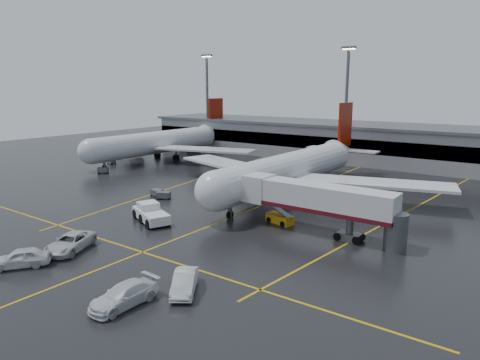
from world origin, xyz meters
The scene contains 22 objects.
ground centered at (0.00, 0.00, 0.00)m, with size 220.00×220.00×0.00m, color black.
apron_line_centre centered at (0.00, 0.00, 0.01)m, with size 0.25×90.00×0.02m, color gold.
apron_line_stop centered at (0.00, -22.00, 0.01)m, with size 60.00×0.25×0.02m, color gold.
apron_line_left centered at (-20.00, 10.00, 0.01)m, with size 0.25×70.00×0.02m, color gold.
apron_line_right centered at (18.00, 10.00, 0.01)m, with size 0.25×70.00×0.02m, color gold.
terminal centered at (0.00, 47.93, 4.32)m, with size 122.00×19.00×8.60m.
light_mast_left centered at (-45.00, 42.00, 14.47)m, with size 3.00×1.20×25.45m.
light_mast_mid centered at (-5.00, 42.00, 14.47)m, with size 3.00×1.20×25.45m.
main_airliner centered at (0.00, 9.70, 4.21)m, with size 48.80×45.60×14.10m.
second_airliner centered at (-42.00, 21.70, 4.21)m, with size 48.80×45.60×14.10m.
jet_bridge centered at (11.87, -6.00, 3.93)m, with size 19.90×3.40×6.05m.
pushback_tractor centered at (-7.34, -14.07, 0.97)m, with size 7.36×5.20×2.44m.
belt_loader centered at (6.38, -4.99, 0.57)m, with size 3.88×2.38×2.30m.
service_van_a centered at (-6.45, -26.13, 0.89)m, with size 2.95×6.40×1.78m, color silver.
service_van_b centered at (7.44, -30.49, 0.86)m, with size 2.40×5.89×1.71m, color silver.
service_van_c centered at (9.68, -25.98, 0.84)m, with size 1.78×5.11×1.68m, color silver.
service_van_d centered at (-6.52, -31.37, 0.91)m, with size 2.15×5.35×1.82m, color silver.
baggage_cart_a centered at (-14.36, -4.95, 0.63)m, with size 2.38×2.16×1.12m.
baggage_cart_b centered at (-16.32, -4.48, 0.63)m, with size 2.17×1.58×1.12m.
baggage_cart_c centered at (-10.87, 5.64, 0.63)m, with size 2.18×1.59×1.12m.
baggage_cart_d centered at (-46.59, 10.37, 0.63)m, with size 2.27×1.78×1.12m.
baggage_cart_e centered at (-39.23, 2.58, 0.63)m, with size 2.36×2.30×1.12m.
Camera 1 is at (33.28, -50.60, 16.76)m, focal length 32.62 mm.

